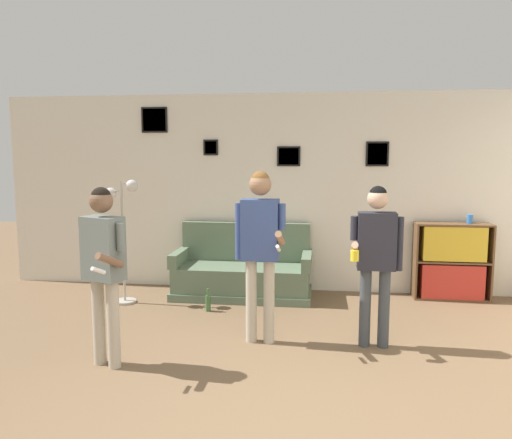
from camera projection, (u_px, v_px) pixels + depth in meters
The scene contains 9 objects.
wall_back at pixel (301, 193), 6.84m from camera, with size 8.44×0.08×2.70m.
couch at pixel (243, 273), 6.66m from camera, with size 1.82×0.80×0.95m.
bookshelf at pixel (452, 261), 6.48m from camera, with size 0.96×0.30×1.00m.
floor_lamp at pixel (122, 222), 6.24m from camera, with size 0.43×0.28×1.57m.
person_player_foreground_left at pixel (103, 259), 4.34m from camera, with size 0.47×0.56×1.60m.
person_player_foreground_center at pixel (260, 238), 4.89m from camera, with size 0.50×0.47×1.72m.
person_watcher_holding_cup at pixel (376, 250), 4.79m from camera, with size 0.51×0.40×1.58m.
bottle_on_floor at pixel (208, 302), 6.00m from camera, with size 0.07×0.07×0.28m.
drinking_cup at pixel (470, 219), 6.38m from camera, with size 0.07×0.07×0.12m.
Camera 1 is at (0.26, -2.99, 1.87)m, focal length 35.00 mm.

